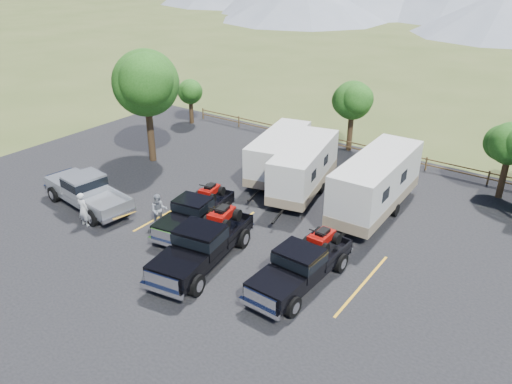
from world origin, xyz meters
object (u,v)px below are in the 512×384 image
Objects in this scene: trailer_left at (279,155)px; person_a at (83,209)px; tree_big_nw at (146,83)px; trailer_center at (304,168)px; rig_right at (302,264)px; rig_left at (195,211)px; trailer_right at (376,184)px; pickup_silver at (87,191)px; rig_center at (204,243)px; person_b at (159,210)px.

person_a is at bearing -125.67° from trailer_left.
trailer_center is at bearing 8.35° from tree_big_nw.
rig_right is 3.27× the size of person_a.
trailer_center reaches higher than person_a.
rig_left is 6.08m from person_a.
trailer_center is at bearing 122.15° from rig_right.
tree_big_nw is 16.63m from trailer_right.
pickup_silver is at bearing -174.43° from rig_right.
tree_big_nw reaches higher than rig_left.
rig_center is 3.73× the size of person_b.
trailer_left is 7.31m from trailer_right.
rig_center is 9.46m from trailer_center.
person_b is (-1.62, -9.31, -0.59)m from trailer_left.
trailer_left is at bearing 81.13° from rig_left.
rig_right is at bearing -47.69° from person_b.
person_b is at bearing 107.11° from pickup_silver.
rig_right is 0.71× the size of trailer_center.
pickup_silver is at bearing 142.27° from person_b.
trailer_right is (4.63, -0.01, 0.17)m from trailer_center.
rig_left is 0.88× the size of pickup_silver.
rig_right is 0.75× the size of trailer_left.
tree_big_nw is 18.04m from rig_right.
trailer_left is (0.01, 8.19, 0.60)m from rig_left.
trailer_center is 4.59× the size of person_a.
rig_left is at bearing -122.37° from trailer_center.
pickup_silver is (-9.22, 0.43, -0.05)m from rig_center.
rig_left is at bearing -12.74° from person_b.
person_b is at bearing -129.43° from trailer_center.
rig_right is at bearing -72.13° from trailer_center.
trailer_right is (7.22, 7.03, 0.85)m from rig_left.
tree_big_nw is at bearing -69.11° from person_a.
trailer_center is at bearing 60.99° from rig_left.
rig_right is at bearing -172.34° from person_a.
person_b is at bearing 154.12° from rig_center.
pickup_silver is at bearing -148.37° from trailer_right.
trailer_left is 12.68m from person_a.
person_b is (-4.20, -8.16, -0.67)m from trailer_center.
rig_center is at bearing -88.21° from trailer_left.
rig_center is at bearing -50.86° from rig_left.
trailer_right is 1.43× the size of pickup_silver.
person_a is at bearing 166.71° from person_b.
trailer_center is at bearing -128.86° from person_a.
pickup_silver is 5.01m from person_b.
trailer_left reaches higher than person_b.
person_a is at bearing -141.01° from trailer_right.
rig_right is at bearing -90.88° from trailer_right.
trailer_right is at bearing -142.36° from person_a.
person_b is (3.40, 2.32, -0.03)m from person_a.
rig_right is 8.93m from person_b.
rig_center is 4.81m from rig_right.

